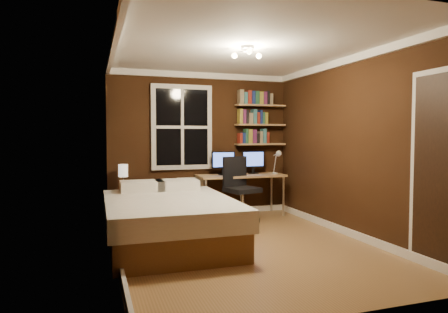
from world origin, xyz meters
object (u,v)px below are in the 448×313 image
object	(u,v)px
nightstand	(124,207)
radiator	(190,197)
desk	(241,178)
office_chair	(240,196)
bedside_lamp	(123,178)
monitor_right	(253,162)
desk_lamp	(277,162)
monitor_left	(223,163)
bed	(169,220)

from	to	relation	value
nightstand	radiator	xyz separation A→B (m)	(1.13, 0.13, 0.08)
desk	office_chair	xyz separation A→B (m)	(-0.16, -0.40, -0.26)
radiator	office_chair	size ratio (longest dim) A/B	0.64
nightstand	office_chair	xyz separation A→B (m)	(1.83, -0.46, 0.15)
bedside_lamp	monitor_right	size ratio (longest dim) A/B	1.03
desk	desk_lamp	xyz separation A→B (m)	(0.62, -0.14, 0.28)
radiator	desk	size ratio (longest dim) A/B	0.44
radiator	monitor_left	world-z (taller)	monitor_left
desk	bed	bearing A→B (deg)	-137.09
monitor_left	monitor_right	bearing A→B (deg)	0.00
radiator	office_chair	distance (m)	0.92
desk	monitor_left	world-z (taller)	monitor_left
monitor_left	monitor_right	world-z (taller)	same
office_chair	bed	bearing A→B (deg)	-158.57
desk	monitor_right	bearing A→B (deg)	16.18
bed	nightstand	distance (m)	1.55
bed	radiator	world-z (taller)	bed
bedside_lamp	monitor_left	bearing A→B (deg)	0.67
bed	radiator	xyz separation A→B (m)	(0.67, 1.61, 0.02)
monitor_right	desk	bearing A→B (deg)	-163.82
bedside_lamp	monitor_left	distance (m)	1.71
desk	nightstand	bearing A→B (deg)	178.38
monitor_left	desk_lamp	distance (m)	0.95
radiator	desk_lamp	size ratio (longest dim) A/B	1.54
monitor_right	bedside_lamp	bearing A→B (deg)	-179.50
bed	office_chair	size ratio (longest dim) A/B	2.10
nightstand	desk	distance (m)	2.04
radiator	nightstand	bearing A→B (deg)	-173.38
monitor_left	office_chair	distance (m)	0.72
nightstand	desk_lamp	distance (m)	2.72
desk_lamp	office_chair	world-z (taller)	desk_lamp
bed	nightstand	world-z (taller)	bed
bedside_lamp	desk_lamp	size ratio (longest dim) A/B	0.99
desk_lamp	office_chair	bearing A→B (deg)	-161.77
desk_lamp	nightstand	bearing A→B (deg)	175.71
radiator	monitor_right	size ratio (longest dim) A/B	1.60
office_chair	monitor_right	bearing A→B (deg)	32.85
bedside_lamp	radiator	bearing A→B (deg)	6.62
radiator	office_chair	bearing A→B (deg)	-39.70
nightstand	monitor_right	bearing A→B (deg)	-16.77
bed	radiator	size ratio (longest dim) A/B	3.27
desk	monitor_right	world-z (taller)	monitor_right
monitor_left	monitor_right	distance (m)	0.56
office_chair	desk_lamp	bearing A→B (deg)	2.86
monitor_left	office_chair	world-z (taller)	monitor_left
monitor_right	radiator	bearing A→B (deg)	174.39
bedside_lamp	monitor_right	world-z (taller)	monitor_right
nightstand	bed	bearing A→B (deg)	-89.95
nightstand	desk	xyz separation A→B (m)	(2.00, -0.06, 0.41)
radiator	office_chair	xyz separation A→B (m)	(0.71, -0.59, 0.07)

